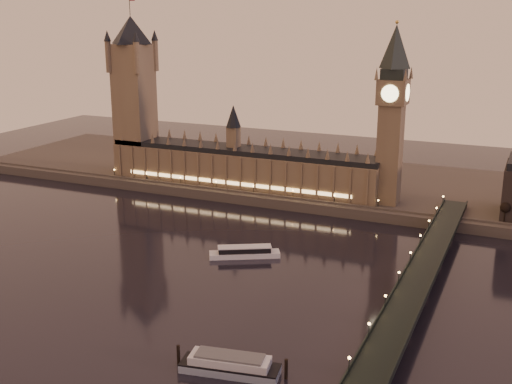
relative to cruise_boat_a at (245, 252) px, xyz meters
The scene contains 9 objects.
ground 23.45m from the cruise_boat_a, 108.63° to the right, with size 700.00×700.00×0.00m, color black.
far_embankment 144.67m from the cruise_boat_a, 81.03° to the left, with size 560.00×130.00×6.00m, color #423D35.
palace_of_westminster 111.43m from the cruise_boat_a, 115.69° to the left, with size 180.00×26.62×52.00m.
victoria_tower 173.33m from the cruise_boat_a, 142.19° to the left, with size 31.68×31.68×118.00m.
big_ben 125.43m from the cruise_boat_a, 64.80° to the left, with size 17.68×17.68×104.00m.
westminster_bridge 87.07m from the cruise_boat_a, 14.71° to the right, with size 13.20×260.00×15.30m.
bare_tree_0 141.24m from the cruise_boat_a, 38.13° to the left, with size 5.43×5.43×11.04m.
cruise_boat_a is the anchor object (origin of this frame).
moored_barge 103.54m from the cruise_boat_a, 67.79° to the right, with size 37.46×14.67×6.96m.
Camera 1 is at (130.07, -241.01, 114.26)m, focal length 45.00 mm.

